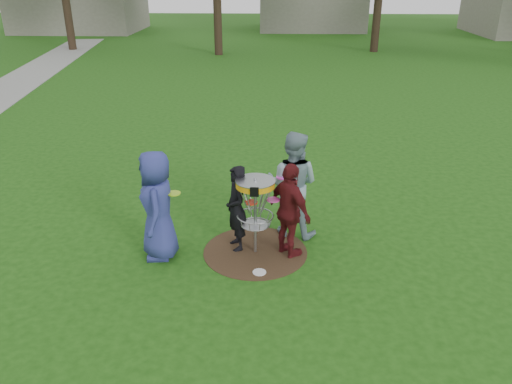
{
  "coord_description": "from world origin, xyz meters",
  "views": [
    {
      "loc": [
        0.32,
        -7.45,
        4.48
      ],
      "look_at": [
        0.0,
        0.3,
        1.0
      ],
      "focal_mm": 35.0,
      "sensor_mm": 36.0,
      "label": 1
    }
  ],
  "objects_px": {
    "player_black": "(236,208)",
    "disc_golf_basket": "(255,198)",
    "player_maroon": "(290,211)",
    "player_blue": "(158,206)",
    "player_grey": "(292,184)"
  },
  "relations": [
    {
      "from": "disc_golf_basket",
      "to": "player_grey",
      "type": "bearing_deg",
      "value": 48.62
    },
    {
      "from": "disc_golf_basket",
      "to": "player_blue",
      "type": "bearing_deg",
      "value": -174.01
    },
    {
      "from": "player_grey",
      "to": "player_maroon",
      "type": "xyz_separation_m",
      "value": [
        -0.06,
        -0.77,
        -0.15
      ]
    },
    {
      "from": "player_grey",
      "to": "disc_golf_basket",
      "type": "xyz_separation_m",
      "value": [
        -0.63,
        -0.72,
        0.04
      ]
    },
    {
      "from": "player_black",
      "to": "disc_golf_basket",
      "type": "height_order",
      "value": "player_black"
    },
    {
      "from": "player_blue",
      "to": "player_maroon",
      "type": "height_order",
      "value": "player_blue"
    },
    {
      "from": "player_maroon",
      "to": "disc_golf_basket",
      "type": "xyz_separation_m",
      "value": [
        -0.58,
        0.05,
        0.19
      ]
    },
    {
      "from": "player_blue",
      "to": "disc_golf_basket",
      "type": "bearing_deg",
      "value": 86.56
    },
    {
      "from": "player_blue",
      "to": "player_grey",
      "type": "distance_m",
      "value": 2.4
    },
    {
      "from": "player_maroon",
      "to": "player_blue",
      "type": "bearing_deg",
      "value": 54.84
    },
    {
      "from": "player_grey",
      "to": "disc_golf_basket",
      "type": "relative_size",
      "value": 1.41
    },
    {
      "from": "player_black",
      "to": "player_maroon",
      "type": "height_order",
      "value": "player_maroon"
    },
    {
      "from": "player_blue",
      "to": "player_black",
      "type": "relative_size",
      "value": 1.24
    },
    {
      "from": "player_blue",
      "to": "player_maroon",
      "type": "relative_size",
      "value": 1.13
    },
    {
      "from": "player_blue",
      "to": "disc_golf_basket",
      "type": "height_order",
      "value": "player_blue"
    }
  ]
}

